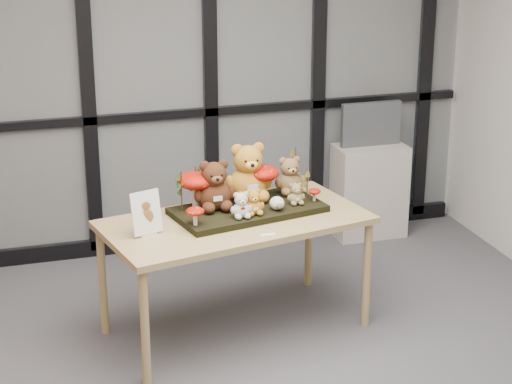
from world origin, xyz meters
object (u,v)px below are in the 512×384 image
object	(u,v)px
bear_tan_back	(290,173)
cabinet	(369,191)
diorama_tray	(248,210)
mushroom_back_right	(262,180)
bear_white_bow	(241,203)
bear_small_yellow	(254,200)
mushroom_front_left	(195,215)
mushroom_back_left	(196,188)
bear_beige_small	(296,192)
mushroom_front_right	(314,194)
bear_brown_medium	(214,182)
plush_cream_hedgehog	(277,203)
monitor	(371,124)
display_table	(235,229)
bear_pooh_yellow	(248,169)
sign_holder	(146,215)

from	to	relation	value
bear_tan_back	cabinet	bearing A→B (deg)	33.03
diorama_tray	mushroom_back_right	xyz separation A→B (m)	(0.13, 0.13, 0.14)
bear_white_bow	cabinet	xyz separation A→B (m)	(1.43, 1.33, -0.51)
bear_small_yellow	mushroom_front_left	size ratio (longest dim) A/B	1.44
mushroom_back_left	bear_beige_small	bearing A→B (deg)	-10.47
bear_white_bow	mushroom_front_right	xyz separation A→B (m)	(0.52, 0.14, -0.04)
bear_brown_medium	bear_beige_small	distance (m)	0.52
plush_cream_hedgehog	monitor	bearing A→B (deg)	35.87
bear_brown_medium	mushroom_front_left	bearing A→B (deg)	-138.07
display_table	bear_tan_back	xyz separation A→B (m)	(0.44, 0.26, 0.24)
bear_white_bow	monitor	size ratio (longest dim) A/B	0.37
bear_white_bow	bear_beige_small	bearing A→B (deg)	6.19
display_table	diorama_tray	bearing A→B (deg)	26.57
bear_tan_back	monitor	distance (m)	1.43
bear_small_yellow	plush_cream_hedgehog	size ratio (longest dim) A/B	1.91
plush_cream_hedgehog	mushroom_front_right	size ratio (longest dim) A/B	1.02
bear_small_yellow	bear_tan_back	bearing A→B (deg)	31.03
display_table	monitor	size ratio (longest dim) A/B	3.59
diorama_tray	mushroom_front_right	world-z (taller)	mushroom_front_right
bear_beige_small	mushroom_back_right	size ratio (longest dim) A/B	0.64
bear_pooh_yellow	monitor	distance (m)	1.67
bear_brown_medium	plush_cream_hedgehog	xyz separation A→B (m)	(0.36, -0.13, -0.13)
plush_cream_hedgehog	mushroom_back_right	distance (m)	0.25
sign_holder	mushroom_back_left	bearing A→B (deg)	17.73
bear_brown_medium	cabinet	xyz separation A→B (m)	(1.54, 1.14, -0.59)
bear_small_yellow	bear_beige_small	size ratio (longest dim) A/B	1.15
bear_white_bow	monitor	bearing A→B (deg)	31.79
bear_tan_back	mushroom_front_left	distance (m)	0.81
bear_pooh_yellow	cabinet	world-z (taller)	bear_pooh_yellow
diorama_tray	bear_white_bow	distance (m)	0.21
mushroom_front_right	mushroom_back_right	bearing A→B (deg)	153.11
bear_pooh_yellow	mushroom_front_right	world-z (taller)	bear_pooh_yellow
display_table	bear_tan_back	size ratio (longest dim) A/B	6.47
cabinet	monitor	size ratio (longest dim) A/B	1.53
bear_small_yellow	bear_white_bow	xyz separation A→B (m)	(-0.09, -0.03, 0.00)
bear_small_yellow	bear_beige_small	world-z (taller)	bear_small_yellow
bear_white_bow	sign_holder	size ratio (longest dim) A/B	0.67
mushroom_front_right	sign_holder	size ratio (longest dim) A/B	0.34
bear_brown_medium	mushroom_front_right	xyz separation A→B (m)	(0.64, -0.05, -0.13)
bear_small_yellow	mushroom_back_right	distance (m)	0.30
diorama_tray	bear_white_bow	bearing A→B (deg)	-130.91
diorama_tray	bear_pooh_yellow	size ratio (longest dim) A/B	2.27
mushroom_front_right	sign_holder	bearing A→B (deg)	-171.53
bear_white_bow	mushroom_front_right	world-z (taller)	bear_white_bow
plush_cream_hedgehog	mushroom_back_left	distance (m)	0.50
diorama_tray	bear_small_yellow	world-z (taller)	bear_small_yellow
sign_holder	mushroom_back_right	bearing A→B (deg)	3.39
bear_brown_medium	plush_cream_hedgehog	distance (m)	0.40
mushroom_back_left	sign_holder	distance (m)	0.44
bear_beige_small	cabinet	bearing A→B (deg)	37.69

